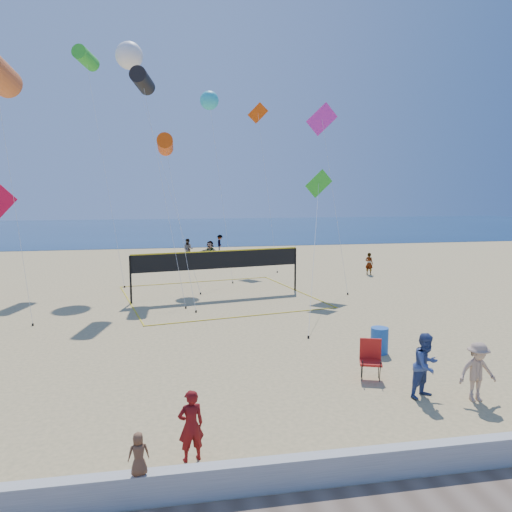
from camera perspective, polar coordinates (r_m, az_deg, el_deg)
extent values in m
plane|color=tan|center=(12.75, -3.10, -18.15)|extent=(120.00, 120.00, 0.00)
cube|color=#102C4D|center=(73.62, -9.46, 3.11)|extent=(140.00, 50.00, 0.03)
cube|color=silver|center=(9.99, -0.64, -23.95)|extent=(32.00, 0.30, 0.60)
imported|color=maroon|center=(10.83, -7.45, -18.65)|extent=(0.62, 0.49, 1.50)
imported|color=brown|center=(9.51, -13.27, -21.15)|extent=(0.41, 0.30, 0.77)
imported|color=navy|center=(14.36, 18.86, -11.75)|extent=(1.05, 0.96, 1.76)
imported|color=tan|center=(14.63, 23.98, -12.00)|extent=(1.04, 0.62, 1.58)
imported|color=gray|center=(36.88, -5.27, 0.32)|extent=(1.67, 1.52, 1.85)
imported|color=gray|center=(33.71, 12.80, -0.86)|extent=(0.61, 0.63, 1.45)
imported|color=gray|center=(40.42, -7.76, 0.78)|extent=(0.93, 0.79, 1.67)
imported|color=gray|center=(45.03, -4.14, 1.45)|extent=(0.75, 1.10, 1.57)
cube|color=red|center=(15.29, 12.97, -11.79)|extent=(0.78, 0.75, 0.07)
cube|color=red|center=(15.42, 12.95, -10.28)|extent=(0.61, 0.26, 0.63)
cylinder|color=black|center=(15.14, 12.04, -12.88)|extent=(0.13, 0.30, 0.81)
cylinder|color=black|center=(15.56, 11.95, -12.30)|extent=(0.13, 0.30, 0.81)
cylinder|color=black|center=(15.17, 13.98, -12.89)|extent=(0.13, 0.30, 0.81)
cylinder|color=black|center=(15.60, 13.83, -12.31)|extent=(0.13, 0.30, 0.81)
cylinder|color=#1A51AB|center=(17.72, 13.92, -9.35)|extent=(0.78, 0.78, 0.89)
cylinder|color=black|center=(25.14, -14.14, -2.64)|extent=(0.10, 0.10, 2.37)
cylinder|color=black|center=(27.63, 4.51, -1.54)|extent=(0.10, 0.10, 2.37)
cube|color=black|center=(25.92, -4.39, -0.48)|extent=(8.76, 1.64, 0.89)
cube|color=yellow|center=(25.86, -4.40, 0.57)|extent=(8.76, 1.65, 0.06)
cube|color=yellow|center=(22.14, -0.99, -6.90)|extent=(8.96, 1.71, 0.02)
cube|color=yellow|center=(30.46, -6.77, -2.96)|extent=(8.96, 1.71, 0.02)
cylinder|color=silver|center=(23.16, -25.98, 6.12)|extent=(1.48, 2.19, 10.42)
cylinder|color=black|center=(22.59, -24.15, -7.17)|extent=(0.08, 0.08, 0.10)
cylinder|color=black|center=(28.57, -12.85, 18.94)|extent=(1.32, 2.27, 1.16)
cylinder|color=silver|center=(25.56, -10.60, 7.70)|extent=(1.86, 4.84, 11.22)
cylinder|color=black|center=(23.80, -8.03, -5.85)|extent=(0.08, 0.08, 0.10)
cylinder|color=#E44808|center=(28.40, -10.34, 12.43)|extent=(0.92, 2.08, 1.12)
cylinder|color=silver|center=(25.34, -8.77, 4.06)|extent=(1.17, 6.02, 7.97)
cylinder|color=black|center=(22.98, -6.87, -6.31)|extent=(0.08, 0.08, 0.10)
cube|color=green|center=(26.70, 7.19, 8.22)|extent=(1.54, 0.21, 1.52)
cylinder|color=silver|center=(22.63, 6.70, 0.97)|extent=(2.86, 7.96, 5.84)
cylinder|color=black|center=(19.07, 6.01, -9.20)|extent=(0.08, 0.08, 0.10)
cube|color=#D929B3|center=(31.07, 7.54, 15.25)|extent=(1.99, 0.29, 1.97)
cylinder|color=silver|center=(28.64, 8.92, 6.17)|extent=(0.14, 4.58, 9.69)
cylinder|color=black|center=(27.08, 10.44, -4.27)|extent=(0.08, 0.08, 0.10)
sphere|color=white|center=(34.50, -14.30, 21.31)|extent=(2.23, 2.23, 1.70)
cylinder|color=silver|center=(29.88, -10.68, 10.16)|extent=(3.73, 7.18, 13.84)
cylinder|color=black|center=(26.89, -6.35, -4.27)|extent=(0.08, 0.08, 0.10)
sphere|color=#2FC0D1|center=(33.36, -5.36, 17.29)|extent=(1.21, 1.21, 1.19)
cylinder|color=silver|center=(31.14, -4.06, 7.69)|extent=(0.95, 3.61, 11.16)
cylinder|color=black|center=(29.92, -2.67, -3.03)|extent=(0.08, 0.08, 0.10)
cylinder|color=green|center=(35.44, -18.87, 20.62)|extent=(1.50, 2.39, 1.22)
cylinder|color=silver|center=(31.76, -16.96, 9.72)|extent=(2.29, 5.24, 13.75)
cylinder|color=black|center=(29.53, -14.81, -3.42)|extent=(0.08, 0.08, 0.10)
cube|color=#E44808|center=(38.58, 0.22, 16.03)|extent=(1.51, 0.45, 1.55)
cylinder|color=silver|center=(35.73, 1.28, 7.71)|extent=(0.39, 5.04, 11.20)
cylinder|color=black|center=(33.76, 2.45, -1.83)|extent=(0.08, 0.08, 0.10)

